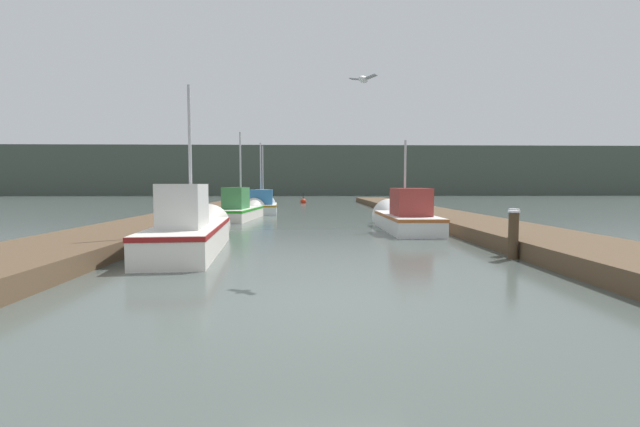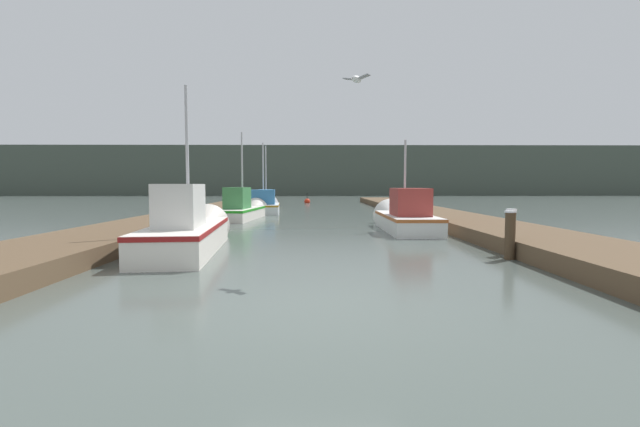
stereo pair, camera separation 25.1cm
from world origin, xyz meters
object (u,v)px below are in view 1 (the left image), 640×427
fishing_boat_1 (403,217)px  fishing_boat_2 (242,209)px  mooring_piling_0 (513,231)px  mooring_piling_1 (513,235)px  fishing_boat_4 (263,203)px  seagull_lead (363,79)px  fishing_boat_3 (261,205)px  channel_buoy (303,201)px  fishing_boat_0 (193,230)px

fishing_boat_1 → fishing_boat_2: 8.39m
mooring_piling_0 → mooring_piling_1: (-0.30, -0.62, -0.00)m
fishing_boat_2 → mooring_piling_1: (7.76, -11.43, 0.09)m
fishing_boat_4 → mooring_piling_0: size_ratio=4.31×
seagull_lead → mooring_piling_0: bearing=-116.9°
mooring_piling_1 → fishing_boat_1: bearing=99.3°
fishing_boat_1 → mooring_piling_1: 6.49m
fishing_boat_3 → channel_buoy: size_ratio=4.55×
mooring_piling_1 → fishing_boat_4: bearing=110.8°
fishing_boat_2 → mooring_piling_1: bearing=-50.3°
fishing_boat_0 → fishing_boat_4: (-0.14, 18.43, -0.08)m
fishing_boat_4 → channel_buoy: 9.01m
fishing_boat_1 → fishing_boat_4: 15.14m
fishing_boat_2 → channel_buoy: size_ratio=5.41×
fishing_boat_1 → fishing_boat_3: size_ratio=1.22×
fishing_boat_0 → fishing_boat_2: (-0.27, 9.83, -0.05)m
fishing_boat_2 → fishing_boat_4: (0.14, 8.60, -0.03)m
fishing_boat_0 → fishing_boat_4: fishing_boat_4 is taller
fishing_boat_1 → channel_buoy: bearing=100.2°
mooring_piling_1 → channel_buoy: 29.08m
fishing_boat_2 → channel_buoy: (2.79, 17.21, -0.30)m
fishing_boat_2 → fishing_boat_1: bearing=-31.4°
mooring_piling_0 → seagull_lead: (-3.83, -1.89, 3.05)m
fishing_boat_2 → channel_buoy: bearing=86.3°
fishing_boat_2 → seagull_lead: (4.24, -12.70, 3.15)m
fishing_boat_3 → fishing_boat_4: bearing=90.5°
channel_buoy → seagull_lead: (1.45, -29.92, 3.45)m
fishing_boat_3 → fishing_boat_4: size_ratio=1.00×
fishing_boat_3 → channel_buoy: fishing_boat_3 is taller
mooring_piling_0 → mooring_piling_1: mooring_piling_0 is taller
seagull_lead → fishing_boat_1: bearing=-71.1°
channel_buoy → seagull_lead: seagull_lead is taller
fishing_boat_2 → seagull_lead: bearing=-66.1°
channel_buoy → mooring_piling_1: bearing=-80.1°
fishing_boat_0 → fishing_boat_3: fishing_boat_0 is taller
fishing_boat_0 → mooring_piling_0: 7.86m
fishing_boat_3 → mooring_piling_1: (7.32, -15.91, 0.12)m
fishing_boat_2 → seagull_lead: 13.76m
mooring_piling_1 → fishing_boat_3: bearing=114.7°
mooring_piling_1 → fishing_boat_2: bearing=124.2°
mooring_piling_0 → fishing_boat_4: bearing=112.2°
fishing_boat_0 → mooring_piling_1: (7.49, -1.61, 0.04)m
seagull_lead → mooring_piling_1: bearing=-123.4°
fishing_boat_1 → fishing_boat_3: (-6.27, 9.51, -0.04)m
fishing_boat_1 → mooring_piling_0: bearing=-76.6°
fishing_boat_0 → channel_buoy: (2.51, 27.04, -0.35)m
fishing_boat_2 → fishing_boat_3: bearing=89.8°
fishing_boat_3 → mooring_piling_1: size_ratio=4.32×
fishing_boat_0 → seagull_lead: size_ratio=11.52×
fishing_boat_4 → mooring_piling_0: fishing_boat_4 is taller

